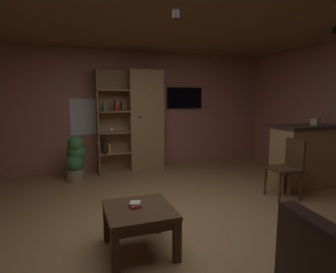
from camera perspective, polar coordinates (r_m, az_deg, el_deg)
floor at (r=3.41m, az=2.37°, el=-18.84°), size 6.51×5.97×0.02m
wall_back at (r=5.95m, az=-8.47°, el=5.33°), size 6.63×0.06×2.51m
ceiling at (r=3.20m, az=2.66°, el=26.08°), size 6.51×5.97×0.02m
window_pane_back at (r=5.83m, az=-15.94°, el=4.02°), size 0.80×0.01×0.74m
bookshelf_cabinet at (r=5.75m, az=-5.62°, el=3.15°), size 1.35×0.41×2.11m
kitchen_bar_counter at (r=5.40m, az=28.02°, el=-3.48°), size 1.48×0.59×1.08m
tissue_box at (r=5.33m, az=28.52°, el=2.75°), size 0.14×0.14×0.11m
coffee_table at (r=2.84m, az=-6.05°, el=-16.30°), size 0.66×0.68×0.45m
table_book_0 at (r=2.82m, az=-6.86°, el=-14.32°), size 0.11×0.10×0.02m
table_book_1 at (r=2.83m, az=-6.90°, el=-13.69°), size 0.13×0.13×0.02m
dining_chair at (r=4.57m, az=23.92°, el=-5.33°), size 0.46×0.46×0.92m
potted_floor_plant at (r=5.34m, az=-18.84°, el=-4.11°), size 0.37×0.38×0.85m
wall_mounted_tv at (r=6.27m, az=3.48°, el=8.08°), size 0.84×0.06×0.47m
track_light_spot_1 at (r=3.27m, az=1.66°, el=24.24°), size 0.07×0.07×0.09m
track_light_spot_2 at (r=4.59m, az=31.59°, el=18.36°), size 0.07×0.07×0.09m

